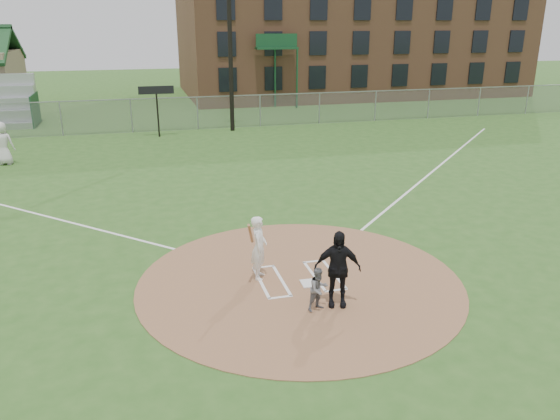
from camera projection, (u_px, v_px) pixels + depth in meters
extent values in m
plane|color=#2C561D|center=(300.00, 281.00, 14.20)|extent=(140.00, 140.00, 0.00)
cylinder|color=#986947|center=(300.00, 281.00, 14.19)|extent=(8.40, 8.40, 0.02)
cube|color=silver|center=(310.00, 283.00, 14.02)|extent=(0.47, 0.47, 0.03)
cube|color=white|center=(433.00, 171.00, 24.60)|extent=(17.04, 17.04, 0.01)
imported|color=slate|center=(319.00, 289.00, 12.61)|extent=(0.62, 0.55, 1.05)
imported|color=black|center=(337.00, 269.00, 12.70)|extent=(1.18, 0.73, 1.87)
imported|color=silver|center=(3.00, 143.00, 25.52)|extent=(1.09, 0.82, 2.01)
cube|color=white|center=(261.00, 282.00, 14.08)|extent=(0.08, 1.80, 0.01)
cube|color=white|center=(282.00, 280.00, 14.22)|extent=(0.08, 1.80, 0.01)
cube|color=white|center=(264.00, 267.00, 14.97)|extent=(0.62, 0.08, 0.01)
cube|color=white|center=(280.00, 297.00, 13.33)|extent=(0.62, 0.08, 0.01)
cube|color=white|center=(334.00, 274.00, 14.57)|extent=(0.08, 1.80, 0.01)
cube|color=white|center=(314.00, 276.00, 14.43)|extent=(0.08, 1.80, 0.01)
cube|color=white|center=(313.00, 261.00, 15.32)|extent=(0.62, 0.08, 0.01)
cube|color=white|center=(336.00, 290.00, 13.68)|extent=(0.62, 0.08, 0.01)
imported|color=white|center=(259.00, 248.00, 14.09)|extent=(0.58, 0.72, 1.71)
cylinder|color=#98623C|center=(251.00, 233.00, 13.47)|extent=(0.27, 0.59, 0.70)
cube|color=slate|center=(198.00, 113.00, 33.96)|extent=(56.00, 0.03, 2.00)
cube|color=gray|center=(197.00, 97.00, 33.63)|extent=(56.00, 0.06, 0.06)
cube|color=gray|center=(198.00, 113.00, 33.96)|extent=(56.08, 0.08, 2.00)
cube|color=#194728|center=(36.00, 110.00, 35.37)|extent=(0.08, 3.20, 2.00)
cube|color=#905A3E|center=(347.00, 9.00, 50.33)|extent=(30.00, 16.00, 15.00)
cube|color=black|center=(384.00, 8.00, 42.98)|extent=(26.60, 0.10, 12.20)
cube|color=#194728|center=(277.00, 48.00, 41.22)|extent=(3.20, 1.00, 0.15)
cube|color=#194728|center=(275.00, 78.00, 42.41)|extent=(0.12, 0.12, 4.50)
cube|color=#194728|center=(297.00, 79.00, 41.91)|extent=(0.12, 0.12, 4.50)
cube|color=#194728|center=(277.00, 41.00, 41.04)|extent=(3.20, 0.08, 1.00)
cylinder|color=black|center=(230.00, 29.00, 31.90)|extent=(0.26, 0.26, 12.00)
cylinder|color=black|center=(158.00, 115.00, 31.61)|extent=(0.10, 0.10, 2.60)
cube|color=black|center=(156.00, 90.00, 31.15)|extent=(2.00, 0.10, 0.45)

